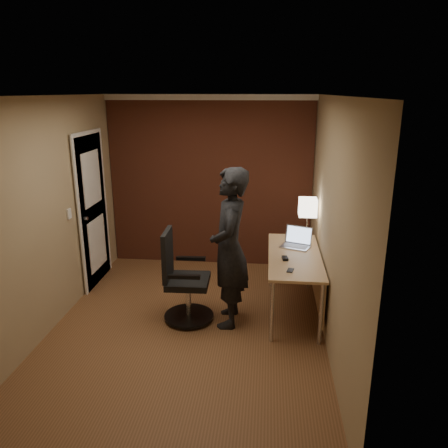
{
  "coord_description": "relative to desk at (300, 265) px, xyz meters",
  "views": [
    {
      "loc": [
        0.84,
        -4.31,
        2.54
      ],
      "look_at": [
        0.35,
        0.55,
        1.05
      ],
      "focal_mm": 35.0,
      "sensor_mm": 36.0,
      "label": 1
    }
  ],
  "objects": [
    {
      "name": "room",
      "position": [
        -1.53,
        1.07,
        0.77
      ],
      "size": [
        4.0,
        4.0,
        4.0
      ],
      "color": "brown",
      "rests_on": "ground"
    },
    {
      "name": "desk",
      "position": [
        0.0,
        0.0,
        0.0
      ],
      "size": [
        0.6,
        1.5,
        0.73
      ],
      "color": "tan",
      "rests_on": "ground"
    },
    {
      "name": "desk_lamp",
      "position": [
        0.1,
        0.56,
        0.55
      ],
      "size": [
        0.22,
        0.22,
        0.54
      ],
      "color": "silver",
      "rests_on": "desk"
    },
    {
      "name": "laptop",
      "position": [
        -0.03,
        0.3,
        0.19
      ],
      "size": [
        0.4,
        0.36,
        0.23
      ],
      "color": "silver",
      "rests_on": "desk"
    },
    {
      "name": "mouse",
      "position": [
        -0.19,
        -0.17,
        0.14
      ],
      "size": [
        0.07,
        0.11,
        0.03
      ],
      "primitive_type": "cube",
      "rotation": [
        0.0,
        0.0,
        0.15
      ],
      "color": "black",
      "rests_on": "desk"
    },
    {
      "name": "phone",
      "position": [
        -0.14,
        -0.49,
        0.13
      ],
      "size": [
        0.09,
        0.13,
        0.01
      ],
      "primitive_type": "cube",
      "rotation": [
        0.0,
        0.0,
        -0.24
      ],
      "color": "black",
      "rests_on": "desk"
    },
    {
      "name": "office_chair",
      "position": [
        -1.34,
        -0.32,
        -0.14
      ],
      "size": [
        0.57,
        0.59,
        1.05
      ],
      "color": "black",
      "rests_on": "ground"
    },
    {
      "name": "person",
      "position": [
        -0.8,
        -0.31,
        0.29
      ],
      "size": [
        0.45,
        0.67,
        1.79
      ],
      "primitive_type": "imported",
      "rotation": [
        0.0,
        0.0,
        -1.54
      ],
      "color": "black",
      "rests_on": "ground"
    }
  ]
}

